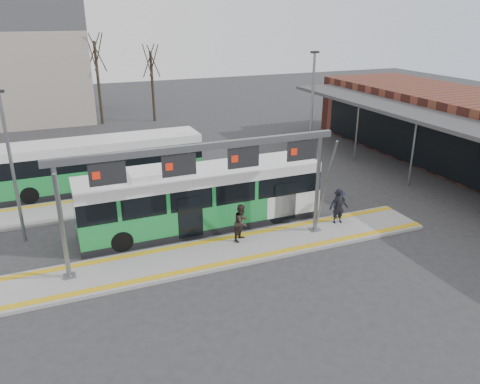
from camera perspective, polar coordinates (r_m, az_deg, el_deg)
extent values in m
plane|color=#2D2D30|center=(22.16, -2.92, -7.63)|extent=(120.00, 120.00, 0.00)
cube|color=gray|center=(22.13, -2.92, -7.45)|extent=(22.00, 3.00, 0.15)
cube|color=gray|center=(28.51, -16.02, -1.52)|extent=(20.00, 3.00, 0.15)
cube|color=gold|center=(23.05, -3.89, -6.00)|extent=(22.00, 0.35, 0.02)
cube|color=gold|center=(21.14, -1.87, -8.64)|extent=(22.00, 0.35, 0.02)
cube|color=gold|center=(29.54, -16.32, -0.57)|extent=(20.00, 0.35, 0.02)
cylinder|color=slate|center=(20.30, -20.94, -3.49)|extent=(0.20, 0.20, 5.05)
cube|color=slate|center=(21.40, -20.07, -9.58)|extent=(0.50, 0.50, 0.06)
cylinder|color=slate|center=(19.66, -20.85, -4.29)|extent=(0.12, 1.46, 4.90)
cylinder|color=slate|center=(23.51, 9.44, 1.00)|extent=(0.20, 0.20, 5.05)
cube|color=slate|center=(24.47, 9.09, -4.50)|extent=(0.50, 0.50, 0.06)
cylinder|color=slate|center=(22.96, 10.34, 0.44)|extent=(0.12, 1.46, 4.90)
cube|color=slate|center=(20.31, -4.81, 5.49)|extent=(13.00, 0.25, 0.30)
cube|color=black|center=(19.74, -15.87, 2.15)|extent=(1.50, 0.12, 0.95)
cube|color=red|center=(19.64, -17.14, 1.91)|extent=(0.32, 0.02, 0.32)
cube|color=black|center=(20.25, -7.45, 3.26)|extent=(1.50, 0.12, 0.95)
cube|color=red|center=(20.08, -8.63, 3.05)|extent=(0.32, 0.02, 0.32)
cube|color=black|center=(21.17, 0.42, 4.23)|extent=(1.50, 0.12, 0.95)
cube|color=red|center=(20.94, -0.65, 4.05)|extent=(0.32, 0.02, 0.32)
cube|color=black|center=(22.45, 7.52, 5.04)|extent=(1.50, 0.12, 0.95)
cube|color=red|center=(22.18, 6.60, 4.89)|extent=(0.32, 0.02, 0.32)
cube|color=black|center=(34.04, 24.04, 4.54)|extent=(0.15, 28.00, 3.60)
cube|color=#3F3F42|center=(32.60, 23.02, 8.22)|extent=(4.00, 30.00, 0.25)
cylinder|color=slate|center=(31.94, 20.29, 4.35)|extent=(0.14, 0.14, 4.30)
cylinder|color=slate|center=(36.39, 14.04, 6.98)|extent=(0.14, 0.14, 4.30)
cube|color=black|center=(24.97, -4.56, -3.73)|extent=(12.64, 2.76, 0.37)
cube|color=#1E8C40|center=(24.65, -4.61, -2.06)|extent=(12.64, 2.76, 1.21)
cube|color=black|center=(24.23, -4.69, 0.40)|extent=(12.64, 2.68, 1.05)
cube|color=white|center=(23.97, -4.74, 2.16)|extent=(12.64, 2.76, 0.53)
cube|color=orange|center=(26.51, 8.33, 3.64)|extent=(0.06, 1.88, 0.29)
cube|color=white|center=(23.31, -9.69, 2.47)|extent=(3.17, 1.90, 0.32)
cylinder|color=black|center=(22.92, -14.20, -5.79)|extent=(1.05, 0.32, 1.05)
cylinder|color=black|center=(25.06, -15.09, -3.48)|extent=(1.05, 0.32, 1.05)
cylinder|color=black|center=(25.16, 4.50, -2.67)|extent=(1.05, 0.32, 1.05)
cylinder|color=black|center=(27.13, 2.22, -0.81)|extent=(1.05, 0.32, 1.05)
cube|color=black|center=(31.69, -16.24, 0.96)|extent=(12.70, 2.88, 0.37)
cube|color=#1E8C40|center=(31.44, -16.39, 2.32)|extent=(12.70, 2.88, 1.21)
cube|color=black|center=(31.11, -16.60, 4.29)|extent=(12.70, 2.80, 1.05)
cube|color=white|center=(30.90, -16.75, 5.70)|extent=(12.70, 2.88, 0.53)
cylinder|color=black|center=(30.32, -24.27, -0.33)|extent=(1.06, 0.33, 1.05)
cylinder|color=black|center=(32.58, -24.30, 1.09)|extent=(1.06, 0.33, 1.05)
cylinder|color=black|center=(31.08, -9.08, 1.84)|extent=(1.06, 0.33, 1.05)
cylinder|color=black|center=(33.29, -10.12, 3.08)|extent=(1.06, 0.33, 1.05)
imported|color=black|center=(25.16, 11.97, -1.69)|extent=(0.73, 0.53, 1.88)
imported|color=#2F221F|center=(22.78, 0.20, -3.71)|extent=(1.15, 1.12, 1.86)
imported|color=black|center=(25.73, 11.95, -1.42)|extent=(1.16, 0.78, 1.67)
cylinder|color=#382B21|center=(49.57, -16.87, 12.55)|extent=(0.28, 0.28, 8.04)
cylinder|color=#382B21|center=(49.63, -10.61, 12.48)|extent=(0.28, 0.28, 7.00)
cylinder|color=slate|center=(24.45, -25.98, 2.38)|extent=(0.16, 0.16, 7.36)
cylinder|color=slate|center=(30.27, 8.66, 8.56)|extent=(0.16, 0.16, 8.39)
cube|color=black|center=(29.66, 9.12, 16.49)|extent=(0.50, 0.25, 0.12)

